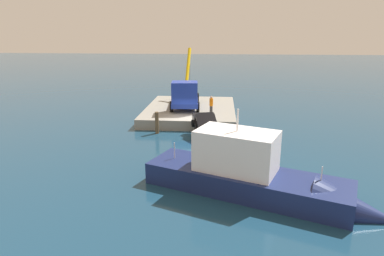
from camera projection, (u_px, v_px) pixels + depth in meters
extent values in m
plane|color=navy|center=(186.00, 129.00, 30.42)|extent=(200.00, 200.00, 0.00)
cube|color=gray|center=(191.00, 111.00, 35.04)|extent=(11.49, 9.04, 0.93)
cube|color=navy|center=(185.00, 100.00, 34.83)|extent=(6.92, 3.08, 0.45)
cube|color=#1F39AF|center=(185.00, 92.00, 32.16)|extent=(2.07, 2.60, 1.99)
cylinder|color=black|center=(198.00, 107.00, 32.62)|extent=(1.02, 0.38, 1.00)
cylinder|color=black|center=(172.00, 107.00, 32.64)|extent=(1.02, 0.38, 1.00)
cylinder|color=black|center=(197.00, 97.00, 37.15)|extent=(1.02, 0.38, 1.00)
cylinder|color=black|center=(174.00, 97.00, 37.17)|extent=(1.02, 0.38, 1.00)
cylinder|color=#E5B20C|center=(188.00, 69.00, 37.68)|extent=(3.81, 0.48, 4.50)
cube|color=#E5B20C|center=(186.00, 92.00, 36.64)|extent=(1.00, 1.00, 0.50)
cylinder|color=#4C4C19|center=(190.00, 73.00, 39.55)|extent=(0.04, 0.04, 5.57)
cylinder|color=#363636|center=(211.00, 110.00, 32.12)|extent=(0.28, 0.28, 0.72)
cylinder|color=orange|center=(211.00, 102.00, 31.92)|extent=(0.34, 0.34, 0.72)
sphere|color=tan|center=(211.00, 97.00, 31.79)|extent=(0.21, 0.21, 0.21)
cube|color=black|center=(207.00, 132.00, 27.50)|extent=(4.48, 2.77, 2.44)
cube|color=black|center=(207.00, 125.00, 27.29)|extent=(2.69, 2.13, 1.47)
cylinder|color=black|center=(221.00, 147.00, 26.74)|extent=(0.88, 0.42, 0.85)
cylinder|color=black|center=(199.00, 148.00, 26.47)|extent=(0.88, 0.42, 0.85)
cylinder|color=black|center=(214.00, 122.00, 28.96)|extent=(0.88, 0.42, 0.85)
cylinder|color=black|center=(193.00, 123.00, 28.68)|extent=(0.88, 0.42, 0.85)
cube|color=navy|center=(244.00, 190.00, 18.51)|extent=(6.87, 11.33, 2.20)
cone|color=navy|center=(354.00, 213.00, 16.15)|extent=(4.22, 4.69, 3.01)
cube|color=white|center=(236.00, 151.00, 18.13)|extent=(3.81, 4.83, 2.21)
cylinder|color=white|center=(238.00, 120.00, 17.66)|extent=(0.10, 0.10, 1.20)
cylinder|color=silver|center=(321.00, 176.00, 16.41)|extent=(0.06, 0.06, 1.00)
cylinder|color=silver|center=(174.00, 150.00, 19.96)|extent=(0.06, 0.06, 1.00)
cylinder|color=brown|center=(157.00, 123.00, 28.84)|extent=(0.33, 0.33, 1.89)
cylinder|color=brown|center=(206.00, 125.00, 28.49)|extent=(0.30, 0.30, 1.73)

